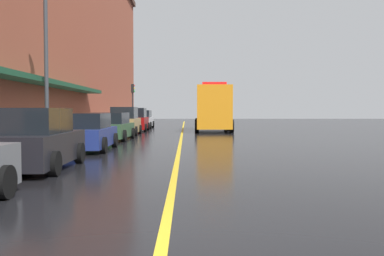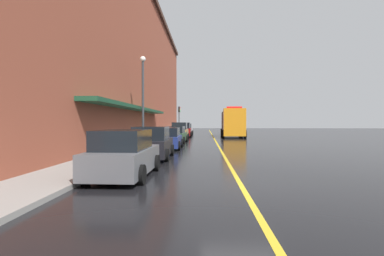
% 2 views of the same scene
% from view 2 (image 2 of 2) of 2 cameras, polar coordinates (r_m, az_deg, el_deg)
% --- Properties ---
extents(ground_plane, '(112.00, 112.00, 0.00)m').
position_cam_2_polar(ground_plane, '(33.98, 4.38, -2.11)').
color(ground_plane, black).
extents(sidewalk_left, '(2.40, 70.00, 0.15)m').
position_cam_2_polar(sidewalk_left, '(34.33, -6.03, -1.95)').
color(sidewalk_left, gray).
rests_on(sidewalk_left, ground).
extents(lane_center_stripe, '(0.16, 70.00, 0.01)m').
position_cam_2_polar(lane_center_stripe, '(33.98, 4.38, -2.10)').
color(lane_center_stripe, gold).
rests_on(lane_center_stripe, ground).
extents(brick_building_left, '(15.14, 64.00, 17.35)m').
position_cam_2_polar(brick_building_left, '(36.09, -19.55, 11.87)').
color(brick_building_left, brown).
rests_on(brick_building_left, ground).
extents(parked_car_0, '(2.10, 4.22, 1.69)m').
position_cam_2_polar(parked_car_0, '(10.70, -13.21, -5.17)').
color(parked_car_0, '#595B60').
rests_on(parked_car_0, ground).
extents(parked_car_1, '(2.14, 4.23, 1.72)m').
position_cam_2_polar(parked_car_1, '(15.82, -7.87, -3.03)').
color(parked_car_1, black).
rests_on(parked_car_1, ground).
extents(parked_car_2, '(2.15, 4.43, 1.55)m').
position_cam_2_polar(parked_car_2, '(21.37, -4.85, -2.11)').
color(parked_car_2, navy).
rests_on(parked_car_2, ground).
extents(parked_car_3, '(2.19, 4.41, 1.55)m').
position_cam_2_polar(parked_car_3, '(27.35, -3.30, -1.37)').
color(parked_car_3, '#2D5133').
rests_on(parked_car_3, ground).
extents(parked_car_4, '(1.96, 4.29, 1.90)m').
position_cam_2_polar(parked_car_4, '(32.41, -2.41, -0.71)').
color(parked_car_4, '#A5844C').
rests_on(parked_car_4, ground).
extents(parked_car_5, '(2.07, 4.33, 1.88)m').
position_cam_2_polar(parked_car_5, '(37.95, -1.64, -0.44)').
color(parked_car_5, maroon).
rests_on(parked_car_5, ground).
extents(parked_car_6, '(2.04, 4.88, 1.71)m').
position_cam_2_polar(parked_car_6, '(43.77, -1.18, -0.31)').
color(parked_car_6, silver).
rests_on(parked_car_6, ground).
extents(utility_truck, '(3.11, 8.56, 3.78)m').
position_cam_2_polar(utility_truck, '(37.93, 7.95, 0.96)').
color(utility_truck, orange).
rests_on(utility_truck, ground).
extents(parking_meter_0, '(0.14, 0.18, 1.33)m').
position_cam_2_polar(parking_meter_0, '(21.03, -9.10, -1.28)').
color(parking_meter_0, '#4C4C51').
rests_on(parking_meter_0, sidewalk_left).
extents(parking_meter_1, '(0.14, 0.18, 1.33)m').
position_cam_2_polar(parking_meter_1, '(15.06, -13.80, -2.30)').
color(parking_meter_1, '#4C4C51').
rests_on(parking_meter_1, sidewalk_left).
extents(parking_meter_2, '(0.14, 0.18, 1.33)m').
position_cam_2_polar(parking_meter_2, '(33.29, -4.81, -0.35)').
color(parking_meter_2, '#4C4C51').
rests_on(parking_meter_2, sidewalk_left).
extents(street_lamp_left, '(0.44, 0.44, 6.94)m').
position_cam_2_polar(street_lamp_left, '(23.19, -9.61, 7.21)').
color(street_lamp_left, '#33383D').
rests_on(street_lamp_left, sidewalk_left).
extents(traffic_light_near, '(0.38, 0.36, 4.30)m').
position_cam_2_polar(traffic_light_near, '(47.58, -2.54, 2.65)').
color(traffic_light_near, '#232326').
rests_on(traffic_light_near, sidewalk_left).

